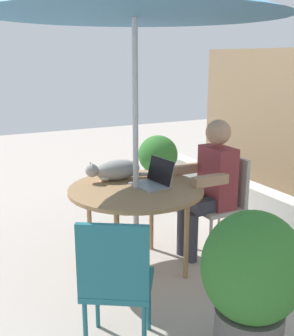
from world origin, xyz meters
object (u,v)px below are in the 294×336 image
(chair_empty, at_px, (116,278))
(laptop, at_px, (155,178))
(cat, at_px, (115,170))
(person_seated, at_px, (210,181))
(chair_occupied, at_px, (224,196))
(potted_plant_near_fence, at_px, (252,281))
(patio_table, at_px, (136,194))
(potted_plant_corner, at_px, (158,164))

(chair_empty, distance_m, laptop, 1.17)
(cat, bearing_deg, person_seated, 70.46)
(chair_empty, height_order, cat, cat)
(chair_occupied, bearing_deg, cat, -106.49)
(chair_empty, bearing_deg, person_seated, 124.68)
(chair_empty, relative_size, potted_plant_near_fence, 0.94)
(chair_occupied, height_order, chair_empty, same)
(patio_table, xyz_separation_m, chair_empty, (0.89, -0.56, -0.16))
(chair_empty, bearing_deg, patio_table, 147.93)
(chair_empty, relative_size, cat, 1.35)
(cat, bearing_deg, laptop, 38.07)
(potted_plant_corner, bearing_deg, chair_empty, -33.46)
(laptop, bearing_deg, cat, -141.93)
(chair_occupied, height_order, cat, cat)
(potted_plant_near_fence, bearing_deg, chair_occupied, 148.65)
(cat, xyz_separation_m, potted_plant_corner, (-1.22, 1.08, -0.34))
(laptop, distance_m, potted_plant_near_fence, 1.30)
(patio_table, distance_m, laptop, 0.21)
(patio_table, relative_size, cat, 1.66)
(chair_occupied, relative_size, laptop, 2.67)
(patio_table, bearing_deg, potted_plant_near_fence, 4.49)
(chair_empty, height_order, person_seated, person_seated)
(chair_empty, bearing_deg, laptop, 140.31)
(potted_plant_near_fence, bearing_deg, chair_empty, -121.14)
(chair_empty, xyz_separation_m, person_seated, (-0.89, 1.28, 0.17))
(chair_occupied, height_order, potted_plant_near_fence, potted_plant_near_fence)
(laptop, relative_size, cat, 0.51)
(potted_plant_near_fence, bearing_deg, laptop, 176.94)
(potted_plant_near_fence, bearing_deg, person_seated, 154.03)
(cat, xyz_separation_m, potted_plant_near_fence, (1.57, 0.16, -0.29))
(patio_table, height_order, chair_empty, chair_empty)
(chair_occupied, height_order, laptop, laptop)
(chair_occupied, height_order, person_seated, person_seated)
(person_seated, xyz_separation_m, potted_plant_near_fence, (1.29, -0.63, -0.16))
(laptop, relative_size, potted_plant_near_fence, 0.35)
(potted_plant_near_fence, bearing_deg, cat, -174.08)
(chair_occupied, distance_m, person_seated, 0.23)
(chair_empty, xyz_separation_m, potted_plant_near_fence, (0.40, 0.66, 0.01))
(patio_table, relative_size, laptop, 3.28)
(potted_plant_corner, bearing_deg, patio_table, -34.27)
(laptop, bearing_deg, potted_plant_corner, 150.62)
(patio_table, distance_m, cat, 0.32)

